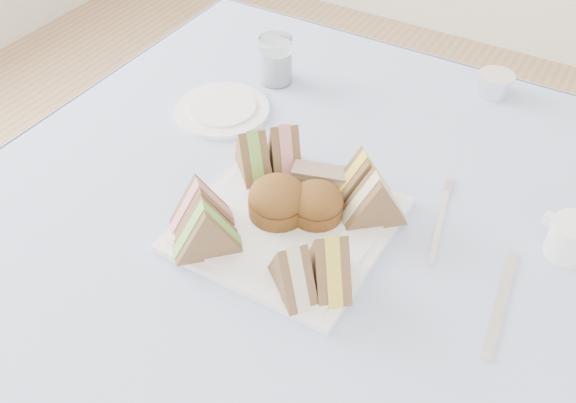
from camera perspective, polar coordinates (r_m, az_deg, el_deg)
The scene contains 20 objects.
table at distance 1.23m, azimuth 1.58°, elevation -13.59°, with size 0.90×0.90×0.74m, color brown.
tablecloth at distance 0.94m, azimuth 2.01°, elevation -0.97°, with size 1.02×1.02×0.01m, color silver.
serving_plate at distance 0.91m, azimuth -0.00°, elevation -2.03°, with size 0.27×0.27×0.01m, color white.
sandwich_fl_a at distance 0.88m, azimuth -7.79°, elevation -0.17°, with size 0.09×0.04×0.08m, color brown, non-canonical shape.
sandwich_fl_b at distance 0.85m, azimuth -7.31°, elevation -2.27°, with size 0.09×0.04×0.08m, color brown, non-canonical shape.
sandwich_fr_a at distance 0.80m, azimuth 3.77°, elevation -5.10°, with size 0.09×0.04×0.08m, color brown, non-canonical shape.
sandwich_fr_b at distance 0.80m, azimuth 0.39°, elevation -5.90°, with size 0.08×0.04×0.08m, color brown, non-canonical shape.
sandwich_bl_a at distance 0.96m, azimuth -3.15°, elevation 4.42°, with size 0.09×0.04×0.08m, color brown, non-canonical shape.
sandwich_bl_b at distance 0.97m, azimuth -0.32°, elevation 4.92°, with size 0.09×0.04×0.08m, color brown, non-canonical shape.
sandwich_br_a at distance 0.89m, azimuth 7.73°, elevation 0.37°, with size 0.09×0.04×0.08m, color brown, non-canonical shape.
sandwich_br_b at distance 0.92m, azimuth 6.70°, elevation 2.33°, with size 0.09×0.04×0.08m, color brown, non-canonical shape.
scone_left at distance 0.90m, azimuth -0.91°, elevation 0.17°, with size 0.08×0.08×0.06m, color brown.
scone_right at distance 0.90m, azimuth 2.56°, elevation -0.15°, with size 0.08×0.08×0.05m, color brown.
pastry_slice at distance 0.95m, azimuth 2.82°, elevation 1.99°, with size 0.08×0.03×0.04m, color tan.
side_plate at distance 1.14m, azimuth -5.85°, elevation 8.09°, with size 0.16×0.16×0.01m, color white.
water_glass at distance 1.20m, azimuth -1.08°, elevation 12.48°, with size 0.06×0.06×0.09m, color white.
tea_strainer at distance 1.23m, azimuth 17.88°, elevation 9.80°, with size 0.07×0.07×0.04m, color silver.
knife at distance 0.87m, azimuth 18.38°, elevation -8.52°, with size 0.01×0.19×0.00m, color silver.
fork at distance 0.94m, azimuth 13.28°, elevation -2.16°, with size 0.01×0.15×0.00m, color silver.
creamer_jug at distance 0.94m, azimuth 23.91°, elevation -3.03°, with size 0.06×0.06×0.05m, color white.
Camera 1 is at (0.32, -0.60, 1.40)m, focal length 40.00 mm.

